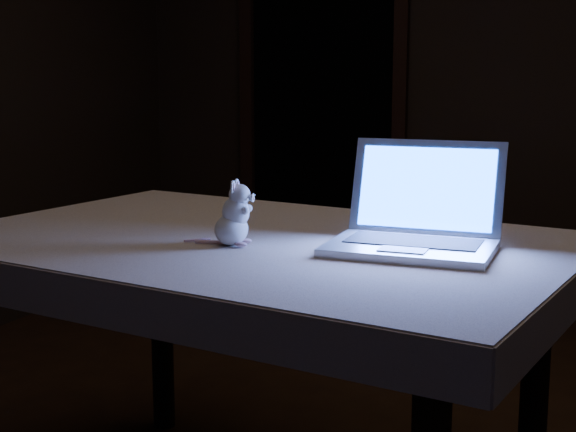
% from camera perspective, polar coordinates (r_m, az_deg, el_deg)
% --- Properties ---
extents(back_wall, '(4.50, 0.04, 2.60)m').
position_cam_1_polar(back_wall, '(4.77, 14.97, 9.77)').
color(back_wall, black).
rests_on(back_wall, ground).
extents(doorway, '(1.06, 0.36, 2.13)m').
position_cam_1_polar(doorway, '(5.06, 2.35, 7.41)').
color(doorway, black).
rests_on(doorway, back_wall).
extents(table, '(1.67, 1.20, 0.83)m').
position_cam_1_polar(table, '(2.36, -2.15, -11.57)').
color(table, black).
rests_on(table, floor).
extents(tablecloth, '(1.68, 1.13, 0.11)m').
position_cam_1_polar(tablecloth, '(2.20, -0.98, -3.08)').
color(tablecloth, beige).
rests_on(tablecloth, table).
extents(laptop, '(0.42, 0.37, 0.27)m').
position_cam_1_polar(laptop, '(2.05, 8.44, 1.25)').
color(laptop, silver).
rests_on(laptop, tablecloth).
extents(plush_mouse, '(0.14, 0.14, 0.17)m').
position_cam_1_polar(plush_mouse, '(2.13, -3.91, 0.21)').
color(plush_mouse, silver).
rests_on(plush_mouse, tablecloth).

